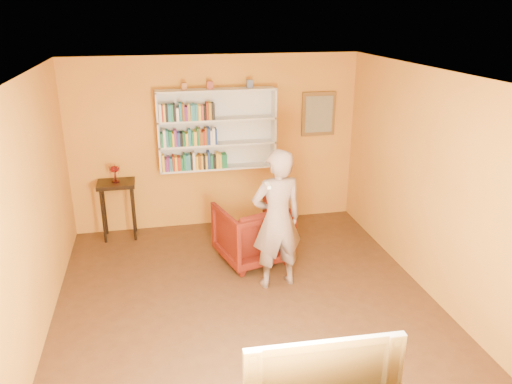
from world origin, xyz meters
TOP-DOWN VIEW (x-y plane):
  - room_shell at (0.00, 0.00)m, footprint 5.30×5.80m
  - bookshelf at (0.00, 2.41)m, footprint 1.80×0.29m
  - books_row_lower at (-0.36, 2.30)m, footprint 0.98×0.19m
  - books_row_middle at (-0.43, 2.30)m, footprint 0.84×0.18m
  - books_row_upper at (-0.45, 2.30)m, footprint 0.82×0.19m
  - ornament_left at (-0.47, 2.35)m, footprint 0.08×0.08m
  - ornament_centre at (-0.09, 2.35)m, footprint 0.08×0.08m
  - ornament_right at (0.50, 2.35)m, footprint 0.09×0.09m
  - framed_painting at (1.65, 2.46)m, footprint 0.55×0.05m
  - console_table at (-1.56, 2.25)m, footprint 0.55×0.42m
  - ruby_lustre at (-1.56, 2.25)m, footprint 0.16×0.16m
  - armchair at (0.29, 1.11)m, footprint 1.09×1.10m
  - person at (0.45, 0.39)m, footprint 0.70×0.51m
  - game_remote at (0.25, 0.03)m, footprint 0.04×0.15m
  - television at (0.11, -2.25)m, footprint 1.17×0.19m

SIDE VIEW (x-z plane):
  - armchair at x=0.29m, z-range 0.00..0.83m
  - console_table at x=-1.56m, z-range 0.29..1.19m
  - television at x=0.11m, z-range 0.51..1.18m
  - person at x=0.45m, z-range 0.00..1.79m
  - room_shell at x=0.00m, z-range -0.42..2.46m
  - ruby_lustre at x=-1.56m, z-range 0.95..1.21m
  - books_row_lower at x=-0.36m, z-range 0.99..1.26m
  - game_remote at x=0.25m, z-range 1.46..1.50m
  - books_row_middle at x=-0.43m, z-range 1.38..1.64m
  - bookshelf at x=0.00m, z-range 0.98..2.21m
  - framed_painting at x=1.65m, z-range 1.40..2.10m
  - books_row_upper at x=-0.45m, z-range 1.76..2.03m
  - ornament_left at x=-0.47m, z-range 2.21..2.32m
  - ornament_centre at x=-0.09m, z-range 2.21..2.33m
  - ornament_right at x=0.50m, z-range 2.21..2.33m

